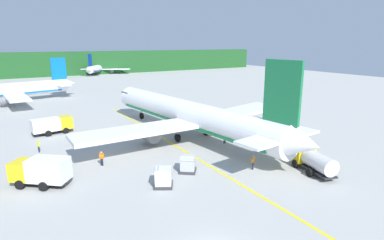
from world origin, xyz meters
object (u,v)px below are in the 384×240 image
(service_truck_catering, at_px, (41,170))
(service_truck_baggage, at_px, (52,125))
(crew_loader_right, at_px, (38,145))
(crew_loader_left, at_px, (253,161))
(cargo_container_mid, at_px, (188,164))
(airliner_mid_apron, at_px, (1,91))
(service_truck_fuel, at_px, (279,139))
(service_truck_pushback, at_px, (313,159))
(airliner_far_taxiway, at_px, (101,68))
(crew_supervisor, at_px, (225,136))
(airliner_foreground, at_px, (188,115))
(cargo_container_near, at_px, (163,177))
(crew_marshaller, at_px, (102,157))
(airliner_distant, at_px, (95,62))

(service_truck_catering, bearing_deg, service_truck_baggage, 80.01)
(crew_loader_right, bearing_deg, crew_loader_left, -42.67)
(service_truck_baggage, distance_m, cargo_container_mid, 25.44)
(airliner_mid_apron, bearing_deg, service_truck_fuel, -59.96)
(cargo_container_mid, bearing_deg, service_truck_pushback, -30.29)
(service_truck_baggage, xyz_separation_m, cargo_container_mid, (10.52, -23.15, -0.54))
(airliner_far_taxiway, relative_size, crew_loader_left, 17.08)
(service_truck_pushback, xyz_separation_m, crew_supervisor, (-2.29, 12.70, -0.37))
(airliner_foreground, bearing_deg, service_truck_catering, -161.77)
(airliner_foreground, xyz_separation_m, crew_loader_right, (-19.68, 3.96, -2.44))
(crew_loader_right, distance_m, crew_supervisor, 24.24)
(service_truck_pushback, bearing_deg, service_truck_fuel, 69.23)
(crew_supervisor, bearing_deg, service_truck_baggage, 139.00)
(airliner_foreground, bearing_deg, service_truck_pushback, -74.21)
(airliner_far_taxiway, xyz_separation_m, cargo_container_near, (-25.25, -116.94, -1.66))
(crew_marshaller, relative_size, crew_supervisor, 0.98)
(service_truck_fuel, xyz_separation_m, cargo_container_near, (-18.28, -2.76, -0.25))
(airliner_foreground, xyz_separation_m, airliner_distant, (23.09, 148.17, -0.93))
(service_truck_catering, xyz_separation_m, crew_loader_left, (20.30, -7.46, -0.60))
(service_truck_catering, distance_m, service_truck_pushback, 27.75)
(airliner_distant, distance_m, service_truck_fuel, 159.06)
(service_truck_fuel, xyz_separation_m, crew_marshaller, (-21.97, 5.54, -0.19))
(airliner_far_taxiway, xyz_separation_m, service_truck_baggage, (-31.99, -91.99, -1.17))
(airliner_far_taxiway, bearing_deg, airliner_mid_apron, -122.89)
(airliner_far_taxiway, height_order, service_truck_catering, airliner_far_taxiway)
(airliner_mid_apron, distance_m, cargo_container_near, 58.90)
(service_truck_fuel, relative_size, crew_loader_left, 3.97)
(airliner_mid_apron, relative_size, service_truck_baggage, 5.80)
(service_truck_pushback, xyz_separation_m, cargo_container_near, (-15.35, 4.97, -0.46))
(airliner_distant, xyz_separation_m, crew_loader_right, (-42.77, -144.21, -1.51))
(service_truck_catering, relative_size, cargo_container_near, 2.37)
(airliner_mid_apron, relative_size, airliner_distant, 1.17)
(airliner_far_taxiway, distance_m, service_truck_catering, 116.21)
(service_truck_catering, relative_size, crew_supervisor, 3.25)
(airliner_foreground, relative_size, airliner_far_taxiway, 1.52)
(airliner_far_taxiway, distance_m, cargo_container_mid, 117.14)
(airliner_distant, distance_m, cargo_container_mid, 162.04)
(airliner_mid_apron, distance_m, airliner_far_taxiway, 70.97)
(cargo_container_mid, relative_size, crew_supervisor, 1.37)
(cargo_container_mid, height_order, crew_supervisor, cargo_container_mid)
(airliner_distant, xyz_separation_m, crew_supervisor, (-20.32, -153.36, -1.44))
(cargo_container_mid, bearing_deg, airliner_distant, 79.47)
(airliner_mid_apron, height_order, cargo_container_mid, airliner_mid_apron)
(service_truck_catering, bearing_deg, service_truck_fuel, -6.97)
(crew_loader_left, bearing_deg, cargo_container_near, 173.14)
(airliner_foreground, distance_m, airliner_distant, 149.96)
(airliner_distant, relative_size, crew_loader_right, 18.17)
(airliner_mid_apron, height_order, service_truck_pushback, airliner_mid_apron)
(airliner_mid_apron, height_order, airliner_distant, airliner_mid_apron)
(cargo_container_mid, distance_m, crew_loader_left, 7.15)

